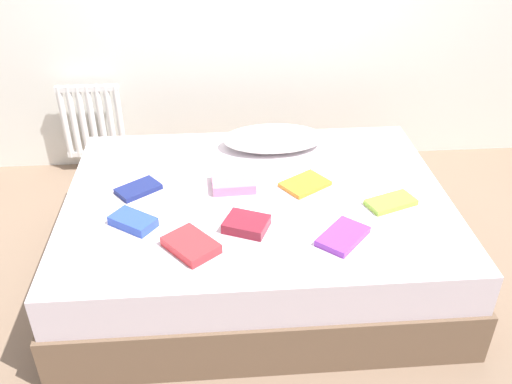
{
  "coord_description": "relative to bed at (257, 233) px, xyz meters",
  "views": [
    {
      "loc": [
        -0.19,
        -2.4,
        2.04
      ],
      "look_at": [
        0.0,
        0.05,
        0.48
      ],
      "focal_mm": 38.7,
      "sensor_mm": 36.0,
      "label": 1
    }
  ],
  "objects": [
    {
      "name": "ground_plane",
      "position": [
        0.0,
        0.0,
        -0.25
      ],
      "size": [
        8.0,
        8.0,
        0.0
      ],
      "primitive_type": "plane",
      "color": "#7F6651"
    },
    {
      "name": "bed",
      "position": [
        0.0,
        0.0,
        0.0
      ],
      "size": [
        2.0,
        1.5,
        0.5
      ],
      "color": "brown",
      "rests_on": "ground"
    },
    {
      "name": "textbook_navy",
      "position": [
        -0.61,
        0.07,
        0.27
      ],
      "size": [
        0.25,
        0.24,
        0.03
      ],
      "primitive_type": "cube",
      "rotation": [
        0.0,
        0.0,
        0.65
      ],
      "color": "navy",
      "rests_on": "bed"
    },
    {
      "name": "pillow",
      "position": [
        0.14,
        0.5,
        0.31
      ],
      "size": [
        0.6,
        0.32,
        0.12
      ],
      "primitive_type": "ellipsoid",
      "color": "white",
      "rests_on": "bed"
    },
    {
      "name": "textbook_lime",
      "position": [
        0.66,
        -0.15,
        0.27
      ],
      "size": [
        0.27,
        0.2,
        0.03
      ],
      "primitive_type": "cube",
      "rotation": [
        0.0,
        0.0,
        0.36
      ],
      "color": "#8CC638",
      "rests_on": "bed"
    },
    {
      "name": "textbook_purple",
      "position": [
        0.36,
        -0.41,
        0.27
      ],
      "size": [
        0.28,
        0.29,
        0.03
      ],
      "primitive_type": "cube",
      "rotation": [
        0.0,
        0.0,
        0.84
      ],
      "color": "purple",
      "rests_on": "bed"
    },
    {
      "name": "textbook_red",
      "position": [
        -0.33,
        -0.43,
        0.28
      ],
      "size": [
        0.28,
        0.29,
        0.04
      ],
      "primitive_type": "cube",
      "rotation": [
        0.0,
        0.0,
        -0.89
      ],
      "color": "red",
      "rests_on": "bed"
    },
    {
      "name": "textbook_pink",
      "position": [
        -0.12,
        0.08,
        0.28
      ],
      "size": [
        0.23,
        0.2,
        0.05
      ],
      "primitive_type": "cube",
      "rotation": [
        0.0,
        0.0,
        0.05
      ],
      "color": "pink",
      "rests_on": "bed"
    },
    {
      "name": "radiator",
      "position": [
        -1.06,
        1.2,
        0.14
      ],
      "size": [
        0.42,
        0.04,
        0.53
      ],
      "color": "white",
      "rests_on": "ground"
    },
    {
      "name": "textbook_orange",
      "position": [
        0.26,
        0.06,
        0.26
      ],
      "size": [
        0.29,
        0.27,
        0.02
      ],
      "primitive_type": "cube",
      "rotation": [
        0.0,
        0.0,
        0.59
      ],
      "color": "orange",
      "rests_on": "bed"
    },
    {
      "name": "textbook_maroon",
      "position": [
        -0.07,
        -0.3,
        0.28
      ],
      "size": [
        0.24,
        0.22,
        0.05
      ],
      "primitive_type": "cube",
      "rotation": [
        0.0,
        0.0,
        -0.41
      ],
      "color": "maroon",
      "rests_on": "bed"
    },
    {
      "name": "textbook_blue",
      "position": [
        -0.61,
        -0.23,
        0.28
      ],
      "size": [
        0.24,
        0.22,
        0.05
      ],
      "primitive_type": "cube",
      "rotation": [
        0.0,
        0.0,
        -0.63
      ],
      "color": "#2847B7",
      "rests_on": "bed"
    }
  ]
}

